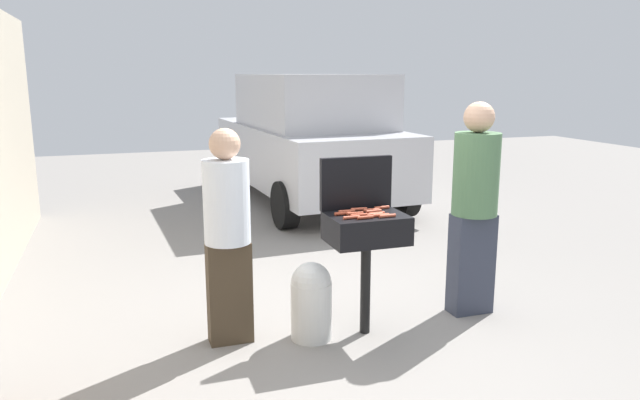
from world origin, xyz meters
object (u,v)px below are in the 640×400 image
Objects in this scene: hot_dog_9 at (377,214)px; person_right at (475,201)px; parked_minivan at (309,138)px; hot_dog_4 at (359,209)px; hot_dog_3 at (371,210)px; hot_dog_7 at (375,215)px; hot_dog_5 at (351,217)px; propane_tank at (311,299)px; bbq_grill at (366,233)px; hot_dog_10 at (381,215)px; hot_dog_1 at (355,214)px; hot_dog_8 at (374,211)px; hot_dog_12 at (343,213)px; hot_dog_0 at (347,211)px; hot_dog_2 at (365,217)px; hot_dog_13 at (359,215)px; person_left at (227,229)px; hot_dog_11 at (387,216)px; hot_dog_6 at (382,208)px.

hot_dog_9 is 0.07× the size of person_right.
hot_dog_4 is at bearing 73.85° from parked_minivan.
hot_dog_7 is at bearing -104.80° from hot_dog_3.
hot_dog_5 is 0.21× the size of propane_tank.
parked_minivan is (1.12, 4.77, 0.04)m from hot_dog_4.
hot_dog_3 is (0.08, 0.08, 0.16)m from bbq_grill.
hot_dog_5 is 0.24m from hot_dog_10.
hot_dog_10 reaches higher than bbq_grill.
propane_tank is at bearing 175.67° from hot_dog_1.
hot_dog_1 is 1.00× the size of hot_dog_10.
bbq_grill is at bearing -87.37° from hot_dog_4.
hot_dog_5 is at bearing -143.48° from hot_dog_3.
person_right reaches higher than hot_dog_7.
bbq_grill is 7.47× the size of hot_dog_4.
hot_dog_8 is (0.04, 0.11, 0.00)m from hot_dog_7.
hot_dog_4 is 0.20m from hot_dog_12.
hot_dog_0 and hot_dog_2 have the same top height.
person_right reaches higher than hot_dog_8.
hot_dog_13 is (-0.12, 0.02, 0.00)m from hot_dog_7.
parked_minivan reaches higher than hot_dog_0.
hot_dog_10 is at bearing -40.74° from hot_dog_7.
person_left is (-1.12, 0.16, -0.09)m from hot_dog_8.
hot_dog_2 is 1.00× the size of hot_dog_3.
hot_dog_11 is at bearing -78.01° from hot_dog_8.
hot_dog_5 and hot_dog_9 have the same top height.
person_left reaches higher than hot_dog_5.
hot_dog_3 is 0.19m from hot_dog_10.
parked_minivan is at bearing 77.86° from hot_dog_3.
hot_dog_9 is 0.08× the size of person_left.
person_left is at bearing 174.25° from hot_dog_0.
hot_dog_11 is at bearing -45.40° from hot_dog_0.
hot_dog_1 is 1.00× the size of hot_dog_12.
hot_dog_2 is 1.00× the size of hot_dog_13.
hot_dog_4 and hot_dog_8 have the same top height.
hot_dog_5 is 0.73m from propane_tank.
hot_dog_13 is at bearing -146.03° from hot_dog_6.
hot_dog_1 is 0.07× the size of person_right.
bbq_grill is at bearing 124.13° from hot_dog_10.
hot_dog_0 is at bearing 142.14° from hot_dog_9.
person_left is at bearing 165.48° from propane_tank.
hot_dog_4 is 0.30m from hot_dog_11.
hot_dog_2 is 0.08m from hot_dog_13.
hot_dog_11 is at bearing -11.02° from person_left.
hot_dog_5 is 1.00× the size of hot_dog_7.
hot_dog_8 is 0.08× the size of person_left.
hot_dog_12 is 0.13m from hot_dog_13.
hot_dog_11 is 0.34m from hot_dog_12.
hot_dog_13 is at bearing 168.71° from hot_dog_7.
hot_dog_2 is 0.12m from hot_dog_7.
hot_dog_9 is 1.00× the size of hot_dog_12.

